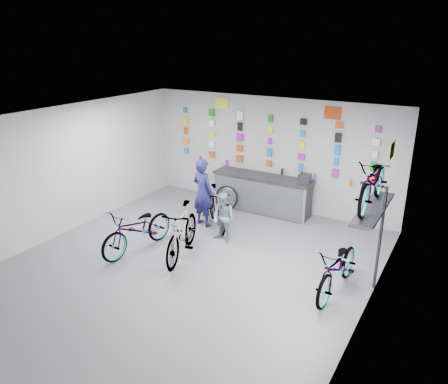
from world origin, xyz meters
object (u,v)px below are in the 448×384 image
Objects in this scene: customer at (223,218)px; bike_left at (138,229)px; bike_right at (338,268)px; bike_service at (217,208)px; clerk at (203,193)px; bike_center at (182,232)px; counter at (262,194)px.

bike_left is at bearing -124.75° from customer.
customer reaches higher than bike_right.
bike_service is at bearing 161.16° from bike_right.
bike_center is at bearing 120.81° from clerk.
bike_service is at bearing -158.01° from clerk.
clerk reaches higher than customer.
bike_right is 3.69m from bike_service.
bike_service is 0.50m from clerk.
bike_service reaches higher than counter.
clerk is at bearing 91.13° from bike_center.
bike_left is 1.04× the size of bike_right.
bike_left is 1.92m from customer.
bike_service is 0.99× the size of clerk.
bike_left is (-1.34, -3.43, 0.03)m from counter.
customer is at bearing 161.15° from clerk.
clerk is (-0.87, -1.54, 0.36)m from counter.
counter is at bearing 75.58° from bike_left.
bike_left is 1.15× the size of clerk.
counter is at bearing 138.57° from bike_right.
clerk reaches higher than bike_center.
customer reaches higher than bike_center.
customer is (0.04, -2.10, 0.10)m from counter.
customer is (1.38, 1.33, 0.07)m from bike_left.
counter is 3.20m from bike_center.
bike_left is 2.12m from bike_service.
bike_center is at bearing -96.09° from counter.
bike_left reaches higher than bike_service.
counter reaches higher than bike_right.
clerk is at bearing 144.83° from bike_service.
bike_center is 1.13× the size of clerk.
customer is at bearing -88.88° from counter.
counter is 2.11m from customer.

